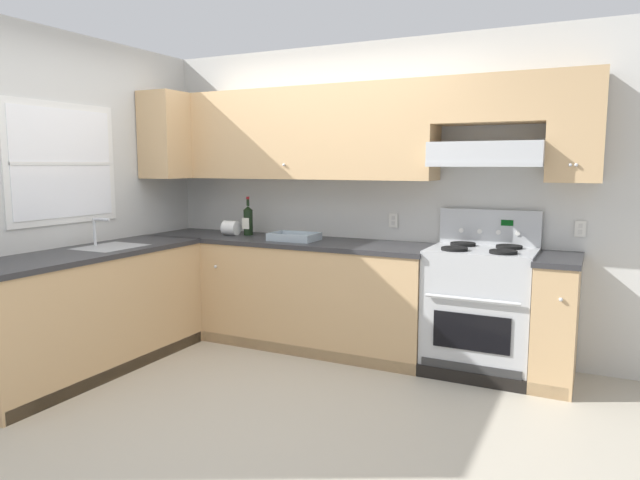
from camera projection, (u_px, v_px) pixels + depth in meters
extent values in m
plane|color=#B2AA99|center=(228.00, 399.00, 3.80)|extent=(7.04, 7.04, 0.00)
cube|color=silver|center=(381.00, 196.00, 4.87)|extent=(4.68, 0.12, 2.55)
cube|color=tan|center=(294.00, 134.00, 4.90)|extent=(2.47, 0.34, 0.76)
cube|color=tan|center=(577.00, 127.00, 3.93)|extent=(0.36, 0.34, 0.76)
cube|color=tan|center=(491.00, 100.00, 4.16)|extent=(0.80, 0.34, 0.34)
cube|color=#B7BABC|center=(488.00, 154.00, 4.18)|extent=(0.80, 0.46, 0.17)
cube|color=#B7BABC|center=(482.00, 164.00, 3.99)|extent=(0.80, 0.03, 0.04)
sphere|color=silver|center=(284.00, 165.00, 4.78)|extent=(0.02, 0.02, 0.02)
sphere|color=silver|center=(576.00, 165.00, 3.80)|extent=(0.02, 0.02, 0.02)
sphere|color=silver|center=(570.00, 165.00, 3.81)|extent=(0.02, 0.02, 0.02)
cube|color=silver|center=(393.00, 220.00, 4.77)|extent=(0.08, 0.01, 0.12)
cube|color=silver|center=(393.00, 218.00, 4.77)|extent=(0.03, 0.00, 0.03)
cube|color=silver|center=(393.00, 223.00, 4.77)|extent=(0.03, 0.00, 0.03)
cube|color=silver|center=(580.00, 229.00, 4.15)|extent=(0.08, 0.01, 0.12)
cube|color=silver|center=(581.00, 226.00, 4.14)|extent=(0.03, 0.00, 0.03)
cube|color=silver|center=(580.00, 232.00, 4.15)|extent=(0.03, 0.00, 0.03)
cube|color=silver|center=(59.00, 199.00, 4.43)|extent=(0.12, 4.00, 2.55)
cube|color=white|center=(62.00, 164.00, 4.37)|extent=(0.04, 1.00, 0.92)
cube|color=white|center=(64.00, 164.00, 4.36)|extent=(0.01, 0.90, 0.82)
cube|color=white|center=(64.00, 164.00, 4.36)|extent=(0.01, 0.90, 0.02)
cube|color=tan|center=(176.00, 136.00, 5.24)|extent=(0.34, 0.64, 0.76)
cube|color=tan|center=(286.00, 293.00, 4.97)|extent=(2.53, 0.61, 0.87)
cube|color=#2D2D30|center=(285.00, 241.00, 4.91)|extent=(2.56, 0.63, 0.04)
cube|color=tan|center=(556.00, 323.00, 4.02)|extent=(0.28, 0.61, 0.87)
cube|color=#2D2D30|center=(559.00, 260.00, 3.96)|extent=(0.30, 0.63, 0.04)
cube|color=black|center=(327.00, 355.00, 4.54)|extent=(3.54, 0.06, 0.09)
sphere|color=silver|center=(215.00, 267.00, 4.88)|extent=(0.03, 0.03, 0.03)
sphere|color=silver|center=(561.00, 300.00, 3.68)|extent=(0.03, 0.03, 0.03)
cube|color=tan|center=(89.00, 313.00, 4.28)|extent=(0.61, 1.89, 0.87)
cube|color=#2D2D30|center=(86.00, 253.00, 4.23)|extent=(0.63, 1.91, 0.04)
cube|color=black|center=(119.00, 369.00, 4.22)|extent=(0.06, 1.85, 0.09)
cube|color=#999B9E|center=(110.00, 247.00, 4.43)|extent=(0.40, 0.48, 0.01)
cube|color=#28282B|center=(111.00, 256.00, 4.44)|extent=(0.34, 0.42, 0.14)
cylinder|color=silver|center=(95.00, 232.00, 4.49)|extent=(0.03, 0.03, 0.22)
cylinder|color=silver|center=(102.00, 219.00, 4.44)|extent=(0.16, 0.02, 0.02)
cube|color=#B7BABC|center=(480.00, 312.00, 4.25)|extent=(0.76, 0.58, 0.91)
cube|color=black|center=(471.00, 332.00, 3.99)|extent=(0.53, 0.01, 0.26)
cylinder|color=silver|center=(472.00, 299.00, 3.94)|extent=(0.65, 0.02, 0.02)
cube|color=#333333|center=(470.00, 372.00, 4.03)|extent=(0.70, 0.01, 0.11)
cube|color=#B7BABC|center=(482.00, 250.00, 4.19)|extent=(0.76, 0.58, 0.02)
cube|color=#B7BABC|center=(489.00, 228.00, 4.41)|extent=(0.76, 0.04, 0.29)
cube|color=#053F0C|center=(507.00, 223.00, 4.33)|extent=(0.09, 0.01, 0.04)
cylinder|color=black|center=(454.00, 249.00, 4.13)|extent=(0.19, 0.19, 0.02)
cylinder|color=black|center=(454.00, 250.00, 4.14)|extent=(0.07, 0.07, 0.01)
cylinder|color=black|center=(503.00, 252.00, 3.99)|extent=(0.19, 0.19, 0.02)
cylinder|color=black|center=(503.00, 253.00, 3.99)|extent=(0.07, 0.07, 0.01)
cylinder|color=black|center=(463.00, 244.00, 4.38)|extent=(0.19, 0.19, 0.02)
cylinder|color=black|center=(463.00, 245.00, 4.38)|extent=(0.07, 0.07, 0.01)
cylinder|color=black|center=(509.00, 247.00, 4.23)|extent=(0.19, 0.19, 0.02)
cylinder|color=black|center=(509.00, 248.00, 4.24)|extent=(0.07, 0.07, 0.01)
cylinder|color=white|center=(461.00, 230.00, 4.49)|extent=(0.04, 0.02, 0.04)
cylinder|color=white|center=(480.00, 231.00, 4.43)|extent=(0.04, 0.02, 0.04)
cylinder|color=white|center=(498.00, 232.00, 4.37)|extent=(0.04, 0.02, 0.04)
cylinder|color=white|center=(518.00, 233.00, 4.30)|extent=(0.04, 0.02, 0.04)
cylinder|color=black|center=(248.00, 223.00, 5.16)|extent=(0.08, 0.08, 0.23)
cone|color=black|center=(248.00, 208.00, 5.14)|extent=(0.08, 0.08, 0.04)
cylinder|color=black|center=(248.00, 201.00, 5.14)|extent=(0.03, 0.03, 0.08)
cylinder|color=maroon|center=(248.00, 198.00, 5.13)|extent=(0.03, 0.03, 0.02)
cube|color=silver|center=(246.00, 223.00, 5.12)|extent=(0.07, 0.00, 0.10)
cube|color=#9EADB7|center=(294.00, 239.00, 4.81)|extent=(0.31, 0.22, 0.02)
cube|color=#9EADB7|center=(287.00, 238.00, 4.69)|extent=(0.39, 0.01, 0.06)
cube|color=#9EADB7|center=(302.00, 235.00, 4.93)|extent=(0.39, 0.01, 0.06)
cube|color=#9EADB7|center=(275.00, 235.00, 4.89)|extent=(0.01, 0.25, 0.06)
cube|color=#9EADB7|center=(314.00, 238.00, 4.73)|extent=(0.01, 0.25, 0.06)
cylinder|color=white|center=(231.00, 228.00, 5.16)|extent=(0.14, 0.13, 0.13)
cylinder|color=#9E7A51|center=(225.00, 228.00, 5.19)|extent=(0.01, 0.04, 0.04)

